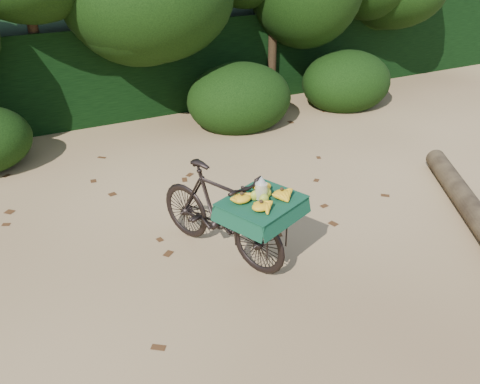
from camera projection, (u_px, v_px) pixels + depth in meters
name	position (u px, v px, depth m)	size (l,w,h in m)	color
ground	(291.00, 264.00, 5.87)	(80.00, 80.00, 0.00)	tan
vendor_bicycle	(221.00, 212.00, 5.78)	(1.33, 1.97, 1.13)	black
hedge_backdrop	(130.00, 63.00, 10.38)	(26.00, 1.80, 1.80)	black
tree_row	(100.00, 15.00, 8.97)	(14.50, 2.00, 4.00)	black
bush_clumps	(190.00, 110.00, 9.22)	(8.80, 1.70, 0.90)	black
leaf_litter	(264.00, 236.00, 6.37)	(7.00, 7.30, 0.01)	#442712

